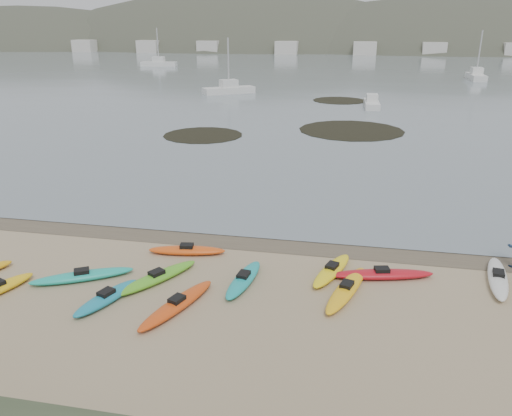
# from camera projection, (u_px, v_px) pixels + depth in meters

# --- Properties ---
(ground) EXTENTS (600.00, 600.00, 0.00)m
(ground) POSITION_uv_depth(u_px,v_px,m) (256.00, 238.00, 23.08)
(ground) COLOR tan
(ground) RESTS_ON ground
(wet_sand) EXTENTS (60.00, 60.00, 0.00)m
(wet_sand) POSITION_uv_depth(u_px,v_px,m) (255.00, 241.00, 22.80)
(wet_sand) COLOR brown
(wet_sand) RESTS_ON ground
(water) EXTENTS (1200.00, 1200.00, 0.00)m
(water) POSITION_uv_depth(u_px,v_px,m) (351.00, 40.00, 299.16)
(water) COLOR slate
(water) RESTS_ON ground
(kayaks) EXTENTS (21.93, 8.02, 0.34)m
(kayaks) POSITION_uv_depth(u_px,v_px,m) (216.00, 279.00, 19.03)
(kayaks) COLOR yellow
(kayaks) RESTS_ON ground
(kelp_mats) EXTENTS (21.21, 30.49, 0.04)m
(kelp_mats) POSITION_uv_depth(u_px,v_px,m) (313.00, 122.00, 49.98)
(kelp_mats) COLOR black
(kelp_mats) RESTS_ON water
(moored_boats) EXTENTS (96.25, 73.04, 1.15)m
(moored_boats) POSITION_uv_depth(u_px,v_px,m) (361.00, 73.00, 94.39)
(moored_boats) COLOR silver
(moored_boats) RESTS_ON ground
(far_hills) EXTENTS (550.00, 135.00, 80.00)m
(far_hills) POSITION_uv_depth(u_px,v_px,m) (444.00, 90.00, 200.08)
(far_hills) COLOR #384235
(far_hills) RESTS_ON ground
(far_town) EXTENTS (199.00, 5.00, 4.00)m
(far_town) POSITION_uv_depth(u_px,v_px,m) (364.00, 48.00, 154.75)
(far_town) COLOR beige
(far_town) RESTS_ON ground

